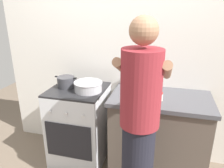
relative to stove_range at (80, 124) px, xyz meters
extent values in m
cube|color=silver|center=(0.55, 0.35, 0.80)|extent=(3.20, 0.10, 2.50)
cube|color=brown|center=(0.90, 0.00, -0.02)|extent=(0.96, 0.56, 0.86)
cube|color=#4C4C51|center=(0.90, 0.00, 0.43)|extent=(1.00, 0.60, 0.04)
cube|color=silver|center=(0.00, 0.00, -0.01)|extent=(0.60, 0.60, 0.88)
cube|color=#232326|center=(0.00, 0.00, 0.44)|extent=(0.60, 0.60, 0.02)
cube|color=black|center=(0.00, -0.30, -0.03)|extent=(0.51, 0.01, 0.40)
cylinder|color=silver|center=(-0.18, -0.31, 0.29)|extent=(0.04, 0.01, 0.04)
cylinder|color=silver|center=(0.00, -0.31, 0.29)|extent=(0.04, 0.01, 0.04)
cylinder|color=silver|center=(0.18, -0.31, 0.29)|extent=(0.04, 0.01, 0.04)
cylinder|color=#38383D|center=(-0.14, 0.01, 0.51)|extent=(0.19, 0.19, 0.12)
cube|color=black|center=(-0.25, 0.01, 0.56)|extent=(0.04, 0.02, 0.01)
cube|color=black|center=(-0.03, 0.01, 0.56)|extent=(0.04, 0.02, 0.01)
cylinder|color=#B7B7BC|center=(0.14, -0.03, 0.50)|extent=(0.29, 0.29, 0.10)
torus|color=#B7B7BC|center=(0.14, -0.03, 0.55)|extent=(0.30, 0.30, 0.01)
cylinder|color=silver|center=(0.67, 0.20, 0.52)|extent=(0.10, 0.10, 0.14)
cylinder|color=white|center=(0.68, 0.22, 0.59)|extent=(0.05, 0.03, 0.22)
sphere|color=white|center=(0.68, 0.22, 0.71)|extent=(0.03, 0.03, 0.03)
cylinder|color=silver|center=(0.69, 0.18, 0.60)|extent=(0.03, 0.02, 0.27)
sphere|color=silver|center=(0.69, 0.18, 0.75)|extent=(0.03, 0.03, 0.03)
cylinder|color=black|center=(0.67, 0.20, 0.60)|extent=(0.02, 0.02, 0.27)
sphere|color=black|center=(0.67, 0.20, 0.75)|extent=(0.03, 0.03, 0.03)
cylinder|color=black|center=(0.66, 0.19, 0.60)|extent=(0.05, 0.05, 0.27)
sphere|color=black|center=(0.66, 0.19, 0.75)|extent=(0.03, 0.03, 0.03)
cylinder|color=silver|center=(0.90, -0.09, 0.48)|extent=(0.04, 0.04, 0.07)
cylinder|color=red|center=(0.90, -0.09, 0.53)|extent=(0.04, 0.04, 0.02)
cylinder|color=maroon|center=(0.77, -0.59, 0.74)|extent=(0.30, 0.30, 0.58)
sphere|color=#A07254|center=(0.77, -0.59, 1.15)|extent=(0.20, 0.20, 0.20)
cylinder|color=#A07254|center=(0.60, -0.45, 0.85)|extent=(0.07, 0.41, 0.24)
cylinder|color=#A07254|center=(0.94, -0.45, 0.85)|extent=(0.07, 0.41, 0.24)
camera|label=1|loc=(0.94, -2.04, 1.29)|focal=34.47mm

